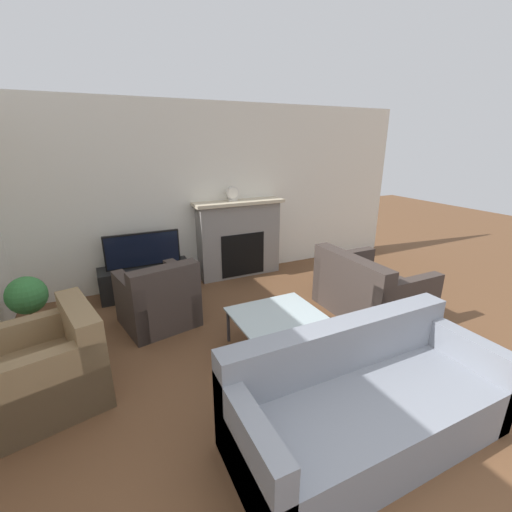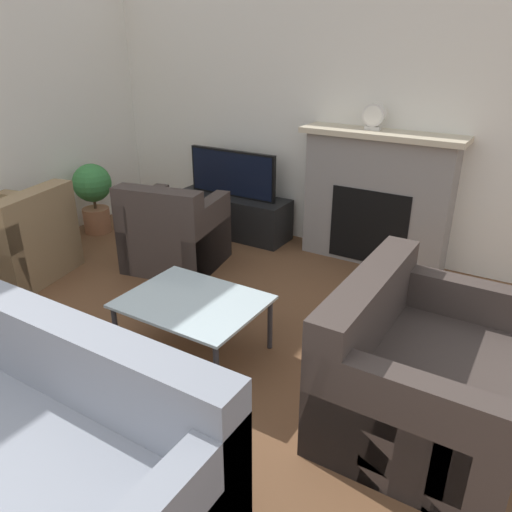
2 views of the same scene
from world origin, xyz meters
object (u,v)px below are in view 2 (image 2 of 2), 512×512
object	(u,v)px
couch_loveseat	(420,374)
mantel_clock	(374,116)
couch_sectional	(18,443)
tv	(232,173)
coffee_table	(193,305)
potted_plant	(93,192)
armchair_accent	(174,236)
armchair_by_window	(17,245)

from	to	relation	value
couch_loveseat	mantel_clock	bearing A→B (deg)	28.43
couch_sectional	tv	bearing A→B (deg)	107.53
coffee_table	mantel_clock	size ratio (longest dim) A/B	3.98
couch_sectional	mantel_clock	distance (m)	3.65
couch_sectional	mantel_clock	bearing A→B (deg)	83.77
coffee_table	couch_loveseat	bearing A→B (deg)	6.30
couch_sectional	potted_plant	xyz separation A→B (m)	(-2.39, 2.60, 0.16)
armchair_accent	potted_plant	bearing A→B (deg)	-22.12
couch_loveseat	armchair_accent	size ratio (longest dim) A/B	1.33
armchair_accent	tv	bearing A→B (deg)	-101.53
mantel_clock	tv	bearing A→B (deg)	-174.70
couch_loveseat	couch_sectional	bearing A→B (deg)	135.90
armchair_by_window	coffee_table	distance (m)	2.09
couch_sectional	mantel_clock	xyz separation A→B (m)	(0.38, 3.47, 1.07)
tv	coffee_table	world-z (taller)	tv
tv	coffee_table	size ratio (longest dim) A/B	1.13
tv	couch_loveseat	world-z (taller)	tv
mantel_clock	armchair_by_window	bearing A→B (deg)	-140.91
potted_plant	mantel_clock	bearing A→B (deg)	17.45
armchair_by_window	armchair_accent	xyz separation A→B (m)	(1.06, 0.91, 0.00)
coffee_table	potted_plant	bearing A→B (deg)	151.79
tv	armchair_accent	bearing A→B (deg)	-89.90
couch_loveseat	tv	bearing A→B (deg)	53.64
armchair_by_window	coffee_table	world-z (taller)	armchair_by_window
armchair_accent	mantel_clock	distance (m)	2.10
potted_plant	armchair_accent	bearing A→B (deg)	-10.49
couch_loveseat	potted_plant	bearing A→B (deg)	73.91
tv	armchair_by_window	bearing A→B (deg)	-119.19
tv	potted_plant	distance (m)	1.54
couch_sectional	couch_loveseat	world-z (taller)	same
armchair_accent	potted_plant	xyz separation A→B (m)	(-1.33, 0.25, 0.15)
couch_loveseat	mantel_clock	world-z (taller)	mantel_clock
tv	coffee_table	bearing A→B (deg)	-62.73
armchair_by_window	coffee_table	xyz separation A→B (m)	(2.09, -0.12, 0.07)
tv	mantel_clock	distance (m)	1.59
potted_plant	couch_loveseat	bearing A→B (deg)	-16.09
coffee_table	mantel_clock	bearing A→B (deg)	79.41
armchair_accent	coffee_table	distance (m)	1.45
mantel_clock	coffee_table	bearing A→B (deg)	-100.59
tv	armchair_by_window	world-z (taller)	tv
armchair_by_window	armchair_accent	size ratio (longest dim) A/B	1.06
couch_loveseat	coffee_table	world-z (taller)	couch_loveseat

